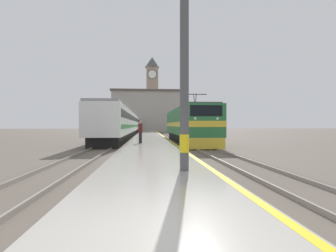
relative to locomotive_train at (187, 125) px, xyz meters
name	(u,v)px	position (x,y,z in m)	size (l,w,h in m)	color
ground_plane	(149,139)	(-3.87, 6.77, -1.82)	(200.00, 200.00, 0.00)	#60564C
platform	(150,140)	(-3.87, 1.77, -1.67)	(4.04, 140.00, 0.30)	#ADA89E
rail_track_near	(185,141)	(0.00, 1.77, -1.79)	(2.84, 140.00, 0.16)	#60564C
rail_track_far	(116,141)	(-7.54, 1.77, -1.79)	(2.84, 140.00, 0.16)	#60564C
locomotive_train	(187,125)	(0.00, 0.00, 0.00)	(2.92, 17.62, 4.53)	black
passenger_train	(126,124)	(-7.54, 15.79, 0.19)	(2.92, 47.61, 3.72)	black
catenary_mast	(187,46)	(-2.85, -18.31, 2.61)	(3.26, 0.32, 8.32)	#4C4C51
person_on_platform	(140,131)	(-4.73, -4.97, -0.53)	(0.34, 0.34, 1.86)	#23232D
clock_tower	(152,92)	(-2.54, 55.22, 10.48)	(4.48, 4.48, 23.11)	gray
station_building	(149,111)	(-3.73, 41.63, 3.62)	(19.14, 6.76, 10.83)	#A8A399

